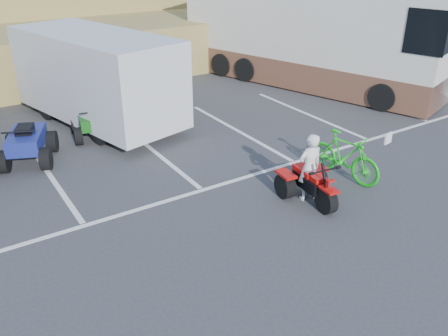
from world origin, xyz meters
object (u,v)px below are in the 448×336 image
quad_atv_blue (31,161)px  rider (310,167)px  cargo_trailer (97,76)px  quad_atv_green (93,136)px  red_trike_atv (311,201)px  rv_motorhome (309,42)px  green_dirt_bike (344,156)px

quad_atv_blue → rider: bearing=-26.1°
cargo_trailer → quad_atv_green: bearing=-136.4°
cargo_trailer → red_trike_atv: bearing=-87.4°
red_trike_atv → quad_atv_green: (-2.74, 6.13, 0.00)m
cargo_trailer → quad_atv_green: size_ratio=4.34×
red_trike_atv → rv_motorhome: bearing=56.0°
rider → rv_motorhome: rv_motorhome is taller
quad_atv_blue → rv_motorhome: bearing=30.8°
green_dirt_bike → quad_atv_green: green_dirt_bike is taller
red_trike_atv → green_dirt_bike: (1.36, 0.44, 0.57)m
green_dirt_bike → quad_atv_blue: green_dirt_bike is taller
rv_motorhome → cargo_trailer: bearing=161.3°
red_trike_atv → rv_motorhome: rv_motorhome is taller
quad_atv_blue → cargo_trailer: bearing=57.1°
green_dirt_bike → quad_atv_green: size_ratio=1.34×
red_trike_atv → green_dirt_bike: green_dirt_bike is taller
red_trike_atv → quad_atv_green: 6.72m
green_dirt_bike → quad_atv_green: 7.04m
red_trike_atv → rv_motorhome: (6.03, 6.97, 1.58)m
red_trike_atv → quad_atv_green: red_trike_atv is taller
red_trike_atv → cargo_trailer: size_ratio=0.24×
rv_motorhome → rider: bearing=-149.2°
rider → cargo_trailer: 7.31m
red_trike_atv → cargo_trailer: 7.55m
rider → quad_atv_green: (-2.76, 5.98, -0.75)m
rv_motorhome → quad_atv_green: rv_motorhome is taller
rider → quad_atv_blue: size_ratio=0.92×
cargo_trailer → quad_atv_green: (-0.61, -0.96, -1.45)m
red_trike_atv → quad_atv_blue: 7.08m
rider → green_dirt_bike: bearing=-160.9°
rv_motorhome → quad_atv_green: 8.95m
cargo_trailer → quad_atv_blue: bearing=-159.2°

